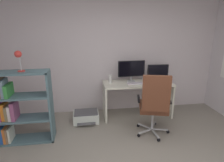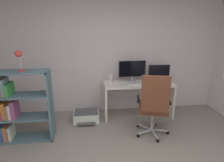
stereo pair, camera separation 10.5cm
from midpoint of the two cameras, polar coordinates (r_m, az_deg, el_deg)
wall_back at (r=4.26m, az=0.05°, el=8.04°), size 4.93×0.10×2.62m
desk at (r=4.13m, az=8.52°, el=-3.26°), size 1.46×0.59×0.76m
monitor_main at (r=4.07m, az=6.81°, el=3.46°), size 0.58×0.18×0.45m
monitor_secondary at (r=4.26m, az=14.62°, el=2.68°), size 0.46×0.18×0.35m
keyboard at (r=3.97m, az=7.86°, el=-0.77°), size 0.34×0.13×0.02m
computer_mouse at (r=4.02m, az=11.08°, el=-0.62°), size 0.07×0.10×0.03m
desktop_speaker at (r=3.99m, az=0.37°, el=0.58°), size 0.07×0.07×0.17m
office_chair at (r=3.37m, az=13.30°, el=-6.65°), size 0.64×0.65×1.17m
bookshelf at (r=3.58m, az=-26.29°, el=-6.97°), size 0.93×0.33×1.23m
desk_lamp at (r=3.30m, az=-25.41°, el=6.75°), size 0.12×0.11×0.33m
printer at (r=4.05m, az=-6.96°, el=-10.48°), size 0.52×0.44×0.22m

